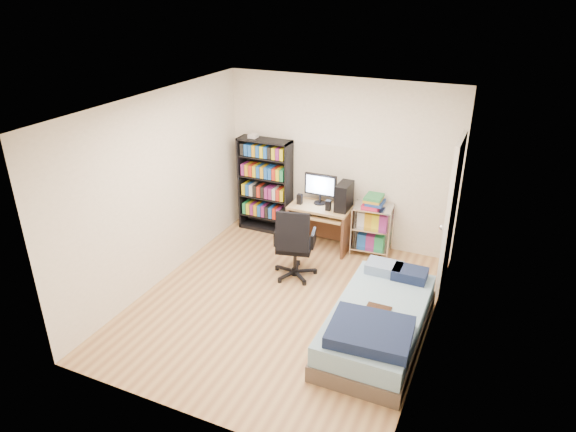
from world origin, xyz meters
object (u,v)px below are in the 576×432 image
at_px(media_shelf, 265,185).
at_px(bed, 378,323).
at_px(computer_desk, 327,210).
at_px(office_chair, 294,256).

bearing_deg(media_shelf, bed, -40.44).
xyz_separation_m(media_shelf, computer_desk, (1.11, -0.18, -0.16)).
height_order(computer_desk, office_chair, computer_desk).
bearing_deg(computer_desk, media_shelf, 170.96).
height_order(media_shelf, computer_desk, media_shelf).
distance_m(computer_desk, bed, 2.31).
distance_m(media_shelf, office_chair, 1.62).
bearing_deg(computer_desk, bed, -55.27).
distance_m(media_shelf, computer_desk, 1.13).
relative_size(media_shelf, bed, 0.82).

